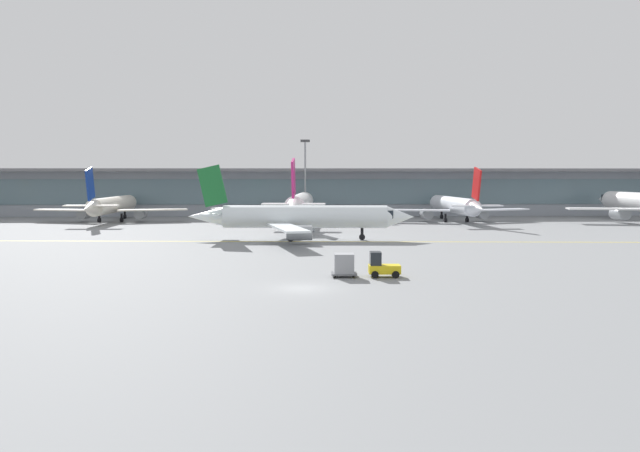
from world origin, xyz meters
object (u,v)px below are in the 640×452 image
gate_airplane_1 (112,206)px  gate_airplane_2 (300,204)px  baggage_tug (382,266)px  cargo_dolly_lead (344,264)px  apron_light_mast_1 (305,175)px  taxiing_regional_jet (302,217)px  gate_airplane_3 (454,206)px

gate_airplane_1 → gate_airplane_2: 33.69m
gate_airplane_2 → baggage_tug: size_ratio=12.62×
gate_airplane_1 → gate_airplane_2: bearing=-96.4°
cargo_dolly_lead → apron_light_mast_1: size_ratio=0.14×
gate_airplane_1 → baggage_tug: (40.34, -62.13, -2.00)m
baggage_tug → cargo_dolly_lead: baggage_tug is taller
cargo_dolly_lead → gate_airplane_2: bearing=95.0°
gate_airplane_2 → apron_light_mast_1: 14.31m
taxiing_regional_jet → baggage_tug: 30.49m
gate_airplane_2 → gate_airplane_3: size_ratio=1.14×
gate_airplane_2 → cargo_dolly_lead: gate_airplane_2 is taller
gate_airplane_1 → taxiing_regional_jet: taxiing_regional_jet is taller
taxiing_regional_jet → baggage_tug: (6.54, -29.71, -2.02)m
gate_airplane_1 → baggage_tug: size_ratio=11.03×
gate_airplane_3 → apron_light_mast_1: size_ratio=1.92×
gate_airplane_1 → cargo_dolly_lead: gate_airplane_1 is taller
gate_airplane_3 → cargo_dolly_lead: size_ratio=13.63×
taxiing_regional_jet → apron_light_mast_1: bearing=92.0°
gate_airplane_3 → apron_light_mast_1: (-26.49, 11.35, 5.37)m
gate_airplane_1 → taxiing_regional_jet: bearing=-133.6°
cargo_dolly_lead → taxiing_regional_jet: bearing=97.9°
gate_airplane_1 → apron_light_mast_1: bearing=-74.4°
cargo_dolly_lead → baggage_tug: bearing=-0.0°
gate_airplane_3 → apron_light_mast_1: 29.31m
cargo_dolly_lead → gate_airplane_3: bearing=69.8°
cargo_dolly_lead → apron_light_mast_1: apron_light_mast_1 is taller
gate_airplane_1 → gate_airplane_2: size_ratio=0.87×
gate_airplane_2 → taxiing_regional_jet: bearing=-175.1°
gate_airplane_3 → taxiing_regional_jet: (-27.17, -30.54, 0.02)m
gate_airplane_3 → cargo_dolly_lead: bearing=154.7°
apron_light_mast_1 → cargo_dolly_lead: bearing=-87.8°
gate_airplane_2 → taxiing_regional_jet: (0.34, -28.51, -0.38)m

